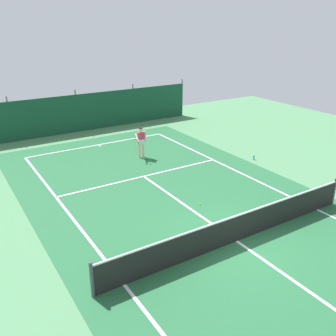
% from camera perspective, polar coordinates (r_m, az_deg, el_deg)
% --- Properties ---
extents(ground_plane, '(36.00, 36.00, 0.00)m').
position_cam_1_polar(ground_plane, '(12.81, 10.38, -10.92)').
color(ground_plane, '#4C8456').
extents(court_surface, '(11.02, 26.60, 0.01)m').
position_cam_1_polar(court_surface, '(12.81, 10.38, -10.90)').
color(court_surface, '#236038').
rests_on(court_surface, ground).
extents(tennis_net, '(10.12, 0.10, 1.10)m').
position_cam_1_polar(tennis_net, '(12.55, 10.54, -8.96)').
color(tennis_net, black).
rests_on(tennis_net, ground).
extents(back_fence, '(16.30, 0.98, 2.70)m').
position_cam_1_polar(back_fence, '(25.40, -13.93, 7.14)').
color(back_fence, '#14472D').
rests_on(back_fence, ground).
extents(tennis_player, '(0.79, 0.69, 1.64)m').
position_cam_1_polar(tennis_player, '(19.55, -4.16, 4.28)').
color(tennis_player, beige).
rests_on(tennis_player, ground).
extents(tennis_ball_near_player, '(0.07, 0.07, 0.07)m').
position_cam_1_polar(tennis_ball_near_player, '(17.85, -4.66, -0.67)').
color(tennis_ball_near_player, '#CCDB33').
rests_on(tennis_ball_near_player, ground).
extents(tennis_ball_midcourt, '(0.07, 0.07, 0.07)m').
position_cam_1_polar(tennis_ball_midcourt, '(18.62, 2.69, 0.36)').
color(tennis_ball_midcourt, '#CCDB33').
rests_on(tennis_ball_midcourt, ground).
extents(tennis_ball_by_sideline, '(0.07, 0.07, 0.07)m').
position_cam_1_polar(tennis_ball_by_sideline, '(14.89, 4.91, -5.51)').
color(tennis_ball_by_sideline, '#CCDB33').
rests_on(tennis_ball_by_sideline, ground).
extents(parked_car, '(2.42, 4.40, 1.68)m').
position_cam_1_polar(parked_car, '(27.32, -14.86, 8.45)').
color(parked_car, silver).
rests_on(parked_car, ground).
extents(water_bottle, '(0.08, 0.08, 0.24)m').
position_cam_1_polar(water_bottle, '(19.96, 12.96, 1.57)').
color(water_bottle, '#338CD8').
rests_on(water_bottle, ground).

